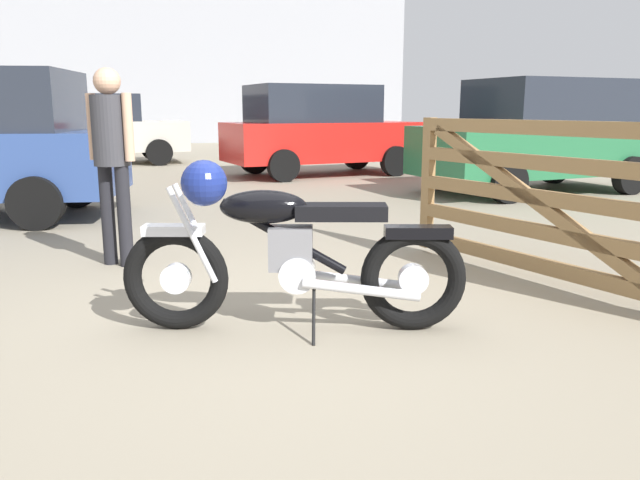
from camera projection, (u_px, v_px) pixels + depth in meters
The scene contains 8 objects.
ground_plane at pixel (278, 316), 4.08m from camera, with size 80.00×80.00×0.00m, color gray.
vintage_motorcycle at pixel (285, 252), 3.72m from camera, with size 2.04×0.74×1.07m.
timber_gate at pixel (565, 196), 4.54m from camera, with size 0.90×2.46×1.60m.
bystander at pixel (111, 146), 5.21m from camera, with size 0.38×0.31×1.66m.
pale_sedan_back at pixel (320, 129), 12.54m from camera, with size 4.14×2.35×1.78m.
silver_sedan_mid at pixel (97, 129), 15.03m from camera, with size 4.35×2.23×1.67m.
dark_sedan_left at pixel (541, 135), 9.98m from camera, with size 4.11×2.28×1.78m.
industrial_building at pixel (155, 35), 29.67m from camera, with size 21.22×14.89×20.94m.
Camera 1 is at (-0.68, -3.84, 1.33)m, focal length 35.04 mm.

